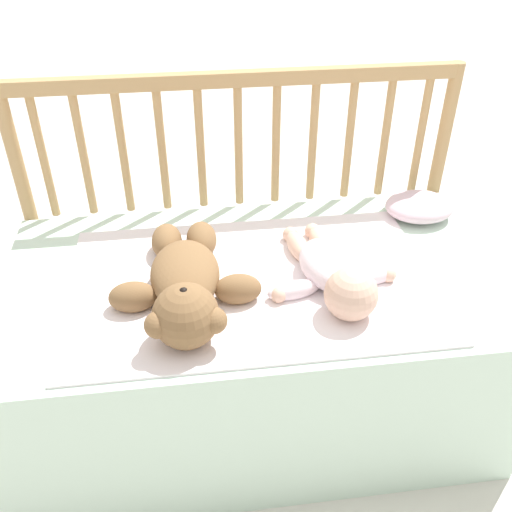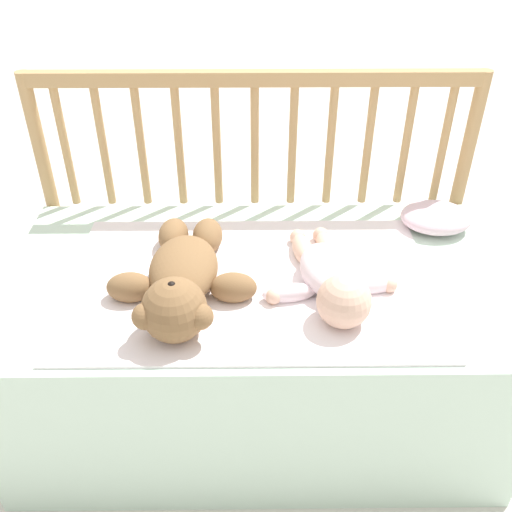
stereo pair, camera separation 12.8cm
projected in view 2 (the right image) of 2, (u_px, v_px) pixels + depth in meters
ground_plane at (256, 402)px, 1.58m from camera, size 12.00×12.00×0.00m
crib_mattress at (256, 344)px, 1.45m from camera, size 1.17×0.63×0.45m
crib_rail at (255, 160)px, 1.53m from camera, size 1.17×0.04×0.81m
blanket at (250, 283)px, 1.29m from camera, size 0.82×0.52×0.01m
teddy_bear at (182, 278)px, 1.23m from camera, size 0.33×0.44×0.14m
baby at (331, 278)px, 1.25m from camera, size 0.31×0.38×0.11m
small_pillow at (436, 217)px, 1.47m from camera, size 0.18×0.15×0.06m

